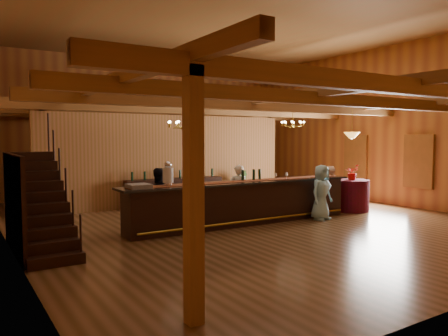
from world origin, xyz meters
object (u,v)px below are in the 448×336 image
tasting_bar (244,202)px  guest (321,192)px  raffle_drum (329,170)px  backbar_shelf (174,192)px  pendant_lamp (352,135)px  round_table (351,195)px  chandelier_right (293,124)px  bartender (238,192)px  floor_plant (239,185)px  chandelier_left (183,124)px  staff_second (157,198)px  beverage_dispenser (168,174)px

tasting_bar → guest: 2.30m
raffle_drum → backbar_shelf: bearing=131.1°
raffle_drum → pendant_lamp: (0.98, 0.02, 1.07)m
round_table → chandelier_right: chandelier_right is taller
backbar_shelf → bartender: bearing=-77.3°
backbar_shelf → raffle_drum: bearing=-45.2°
round_table → bartender: (-3.84, 0.71, 0.28)m
chandelier_right → floor_plant: 2.98m
raffle_drum → guest: bearing=-147.2°
round_table → chandelier_left: 6.03m
chandelier_left → bartender: chandelier_left is taller
guest → floor_plant: (0.18, 4.38, -0.21)m
bartender → guest: (1.94, -1.32, 0.00)m
floor_plant → bartender: bearing=-124.8°
pendant_lamp → bartender: (-3.84, 0.71, -1.62)m
backbar_shelf → chandelier_left: bearing=-108.1°
bartender → staff_second: bearing=20.7°
round_table → staff_second: 6.32m
chandelier_left → bartender: 2.57m
beverage_dispenser → backbar_shelf: 4.27m
chandelier_right → staff_second: size_ratio=0.52×
tasting_bar → floor_plant: 4.39m
round_table → chandelier_right: 3.30m
chandelier_right → backbar_shelf: bearing=158.6°
chandelier_left → chandelier_right: (5.14, 1.58, 0.14)m
beverage_dispenser → bartender: size_ratio=0.38×
beverage_dispenser → chandelier_right: size_ratio=0.75×
backbar_shelf → guest: size_ratio=2.16×
raffle_drum → pendant_lamp: 1.46m
pendant_lamp → bartender: 4.23m
tasting_bar → backbar_shelf: 3.77m
beverage_dispenser → backbar_shelf: beverage_dispenser is taller
raffle_drum → backbar_shelf: raffle_drum is taller
tasting_bar → floor_plant: size_ratio=6.11×
beverage_dispenser → staff_second: (0.03, 0.72, -0.67)m
raffle_drum → chandelier_right: (0.55, 2.32, 1.49)m
pendant_lamp → floor_plant: size_ratio=0.79×
bartender → round_table: bearing=-166.0°
raffle_drum → round_table: bearing=1.1°
staff_second → guest: guest is taller
chandelier_left → tasting_bar: bearing=-23.7°
chandelier_right → pendant_lamp: 2.38m
pendant_lamp → staff_second: pendant_lamp is taller
raffle_drum → round_table: (0.98, 0.02, -0.84)m
bartender → floor_plant: (2.12, 3.06, -0.21)m
beverage_dispenser → guest: bearing=-9.9°
pendant_lamp → round_table: bearing=0.0°
guest → tasting_bar: bearing=153.3°
round_table → guest: (-1.90, -0.61, 0.29)m
chandelier_left → floor_plant: size_ratio=0.70×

